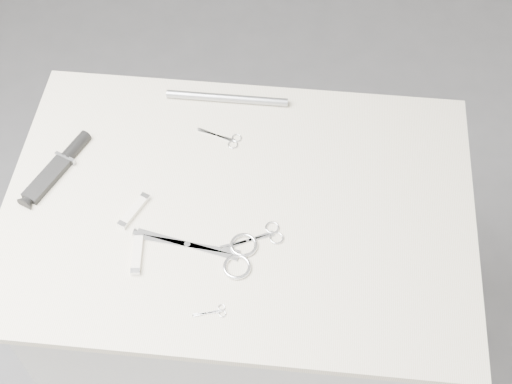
# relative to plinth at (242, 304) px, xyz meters

# --- Properties ---
(ground) EXTENTS (4.00, 4.00, 0.01)m
(ground) POSITION_rel_plinth_xyz_m (0.00, 0.00, -0.46)
(ground) COLOR slate
(ground) RESTS_ON ground
(plinth) EXTENTS (0.90, 0.60, 0.90)m
(plinth) POSITION_rel_plinth_xyz_m (0.00, 0.00, 0.00)
(plinth) COLOR silver
(plinth) RESTS_ON ground
(display_board) EXTENTS (1.00, 0.70, 0.02)m
(display_board) POSITION_rel_plinth_xyz_m (0.00, 0.00, 0.46)
(display_board) COLOR beige
(display_board) RESTS_ON plinth
(large_shears) EXTENTS (0.25, 0.11, 0.01)m
(large_shears) POSITION_rel_plinth_xyz_m (-0.02, -0.12, 0.47)
(large_shears) COLOR silver
(large_shears) RESTS_ON display_board
(embroidery_scissors_a) EXTENTS (0.13, 0.08, 0.00)m
(embroidery_scissors_a) POSITION_rel_plinth_xyz_m (0.06, -0.07, 0.47)
(embroidery_scissors_a) COLOR silver
(embroidery_scissors_a) RESTS_ON display_board
(embroidery_scissors_b) EXTENTS (0.10, 0.06, 0.00)m
(embroidery_scissors_b) POSITION_rel_plinth_xyz_m (-0.05, 0.18, 0.47)
(embroidery_scissors_b) COLOR silver
(embroidery_scissors_b) RESTS_ON display_board
(tiny_scissors) EXTENTS (0.06, 0.03, 0.00)m
(tiny_scissors) POSITION_rel_plinth_xyz_m (-0.02, -0.25, 0.47)
(tiny_scissors) COLOR silver
(tiny_scissors) RESTS_ON display_board
(sheathed_knife) EXTENTS (0.11, 0.20, 0.03)m
(sheathed_knife) POSITION_rel_plinth_xyz_m (-0.40, 0.06, 0.48)
(sheathed_knife) COLOR black
(sheathed_knife) RESTS_ON display_board
(pocket_knife_a) EXTENTS (0.06, 0.09, 0.01)m
(pocket_knife_a) POSITION_rel_plinth_xyz_m (-0.22, -0.04, 0.48)
(pocket_knife_a) COLOR white
(pocket_knife_a) RESTS_ON display_board
(pocket_knife_b) EXTENTS (0.03, 0.10, 0.01)m
(pocket_knife_b) POSITION_rel_plinth_xyz_m (-0.19, -0.14, 0.48)
(pocket_knife_b) COLOR white
(pocket_knife_b) RESTS_ON display_board
(metal_rail) EXTENTS (0.29, 0.02, 0.02)m
(metal_rail) POSITION_rel_plinth_xyz_m (-0.06, 0.29, 0.48)
(metal_rail) COLOR #96999E
(metal_rail) RESTS_ON display_board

